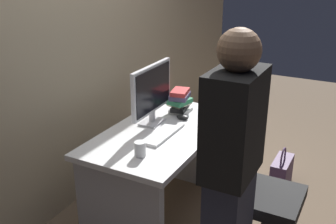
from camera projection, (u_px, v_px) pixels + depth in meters
ground_plane at (163, 215)px, 3.23m from camera, size 9.00×9.00×0.00m
wall_back at (68, 20)px, 3.03m from camera, size 6.40×0.10×3.00m
desk at (162, 159)px, 3.04m from camera, size 1.30×0.72×0.75m
office_chair at (259, 200)px, 2.68m from camera, size 0.52×0.52×0.94m
person_at_desk at (231, 175)px, 2.18m from camera, size 0.40×0.24×1.64m
monitor at (152, 91)px, 2.98m from camera, size 0.54×0.14×0.46m
keyboard at (163, 133)px, 2.87m from camera, size 0.43×0.13×0.02m
mouse at (183, 117)px, 3.14m from camera, size 0.06×0.10×0.03m
cup_near_keyboard at (140, 149)px, 2.55m from camera, size 0.07×0.07×0.10m
book_stack at (180, 101)px, 3.26m from camera, size 0.23×0.19×0.19m
cell_phone at (209, 110)px, 3.32m from camera, size 0.10×0.15×0.01m
handbag at (281, 172)px, 3.60m from camera, size 0.34×0.14×0.38m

